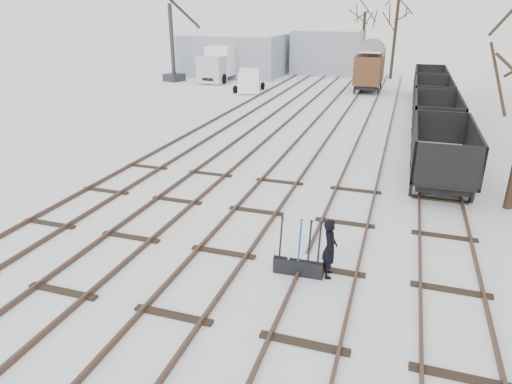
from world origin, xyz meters
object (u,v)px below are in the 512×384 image
ground_frame (299,263)px  box_van_wagon (369,68)px  lorry (223,62)px  crane (174,59)px  panel_van (249,81)px  freight_wagon_a (441,161)px  worker (330,248)px

ground_frame → box_van_wagon: bearing=90.8°
lorry → crane: size_ratio=0.91×
ground_frame → panel_van: bearing=110.4°
freight_wagon_a → crane: size_ratio=0.72×
ground_frame → panel_van: (-10.46, 26.54, 0.61)m
box_van_wagon → panel_van: box_van_wagon is taller
panel_van → crane: (-8.80, 3.60, 1.17)m
ground_frame → box_van_wagon: (-0.99, 29.48, 1.63)m
ground_frame → crane: 35.81m
worker → ground_frame: bearing=87.8°
worker → lorry: bearing=16.5°
worker → box_van_wagon: 29.46m
box_van_wagon → worker: bearing=-85.6°
worker → crane: crane is taller
freight_wagon_a → lorry: 30.27m
panel_van → crane: crane is taller
box_van_wagon → lorry: (-14.04, 2.57, -0.26)m
lorry → box_van_wagon: bearing=-8.4°
freight_wagon_a → crane: bearing=136.5°
panel_van → lorry: bearing=113.1°
freight_wagon_a → crane: 31.73m
freight_wagon_a → box_van_wagon: 21.72m
box_van_wagon → panel_van: (-9.48, -2.95, -1.02)m
worker → lorry: 35.64m
freight_wagon_a → ground_frame: bearing=-114.2°
lorry → panel_van: lorry is taller
freight_wagon_a → panel_van: (-14.20, 18.23, 0.02)m
ground_frame → panel_van: size_ratio=0.35×
box_van_wagon → lorry: bearing=170.7°
lorry → panel_van: size_ratio=1.70×
worker → box_van_wagon: (-1.74, 29.38, 1.13)m
worker → panel_van: (-11.21, 26.44, 0.10)m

